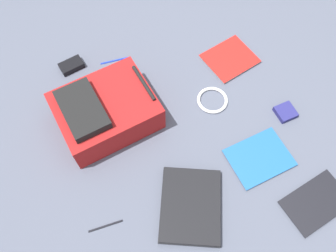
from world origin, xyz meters
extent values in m
plane|color=#4C5160|center=(0.00, 0.00, 0.00)|extent=(3.68, 3.68, 0.00)
cube|color=maroon|center=(-0.15, -0.30, 0.08)|extent=(0.43, 0.50, 0.15)
cube|color=black|center=(-0.12, -0.40, 0.17)|extent=(0.29, 0.22, 0.04)
cylinder|color=black|center=(-0.19, -0.11, 0.16)|extent=(0.20, 0.06, 0.02)
cube|color=black|center=(0.35, -0.05, 0.01)|extent=(0.38, 0.34, 0.02)
cube|color=black|center=(0.35, -0.05, 0.03)|extent=(0.38, 0.33, 0.01)
cube|color=silver|center=(0.23, 0.31, 0.00)|extent=(0.25, 0.29, 0.01)
cube|color=#1E5999|center=(0.23, 0.31, 0.01)|extent=(0.25, 0.30, 0.00)
cube|color=silver|center=(0.48, 0.46, 0.00)|extent=(0.24, 0.31, 0.01)
cube|color=black|center=(0.48, 0.46, 0.01)|extent=(0.24, 0.31, 0.00)
cube|color=silver|center=(-0.33, 0.37, 0.01)|extent=(0.27, 0.29, 0.01)
cube|color=red|center=(-0.33, 0.37, 0.01)|extent=(0.28, 0.30, 0.00)
torus|color=silver|center=(-0.11, 0.20, 0.01)|extent=(0.15, 0.15, 0.02)
cube|color=black|center=(-0.49, -0.43, 0.02)|extent=(0.10, 0.13, 0.03)
cylinder|color=black|center=(0.34, -0.41, 0.00)|extent=(0.02, 0.14, 0.01)
cylinder|color=#1933B2|center=(-0.48, -0.21, 0.00)|extent=(0.01, 0.14, 0.01)
cube|color=navy|center=(0.04, 0.51, 0.01)|extent=(0.10, 0.10, 0.03)
camera|label=1|loc=(0.70, -0.24, 1.47)|focal=37.84mm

